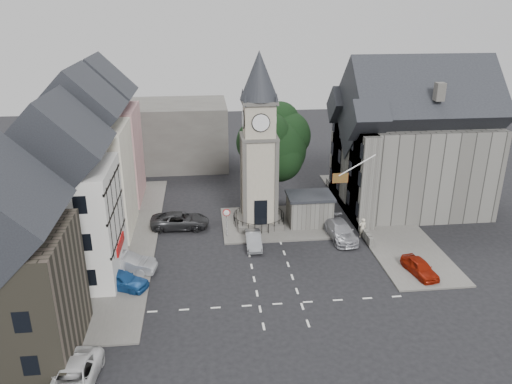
{
  "coord_description": "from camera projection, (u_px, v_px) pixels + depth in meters",
  "views": [
    {
      "loc": [
        -4.98,
        -35.37,
        20.3
      ],
      "look_at": [
        -0.6,
        5.0,
        4.53
      ],
      "focal_mm": 35.0,
      "sensor_mm": 36.0,
      "label": 1
    }
  ],
  "objects": [
    {
      "name": "car_east_red",
      "position": [
        420.0,
        267.0,
        39.06
      ],
      "size": [
        2.18,
        3.98,
        1.28
      ],
      "primitive_type": "imported",
      "rotation": [
        0.0,
        0.0,
        0.18
      ],
      "color": "maroon",
      "rests_on": "ground"
    },
    {
      "name": "central_island",
      "position": [
        274.0,
        223.0,
        48.17
      ],
      "size": [
        10.0,
        8.0,
        0.16
      ],
      "primitive_type": "cube",
      "color": "#595651",
      "rests_on": "ground"
    },
    {
      "name": "van_sw_white",
      "position": [
        73.0,
        379.0,
        27.49
      ],
      "size": [
        2.72,
        5.29,
        1.43
      ],
      "primitive_type": "imported",
      "rotation": [
        0.0,
        0.0,
        -0.07
      ],
      "color": "silver",
      "rests_on": "ground"
    },
    {
      "name": "backdrop_west",
      "position": [
        148.0,
        135.0,
        63.92
      ],
      "size": [
        20.0,
        10.0,
        8.0
      ],
      "primitive_type": "cube",
      "color": "#4C4944",
      "rests_on": "ground"
    },
    {
      "name": "terrace_cream",
      "position": [
        85.0,
        165.0,
        44.1
      ],
      "size": [
        8.1,
        7.6,
        12.8
      ],
      "color": "beige",
      "rests_on": "ground"
    },
    {
      "name": "east_building",
      "position": [
        409.0,
        148.0,
        50.12
      ],
      "size": [
        14.4,
        11.4,
        12.6
      ],
      "color": "#5B5954",
      "rests_on": "ground"
    },
    {
      "name": "terrace_tudor",
      "position": [
        63.0,
        203.0,
        36.83
      ],
      "size": [
        8.1,
        7.6,
        12.0
      ],
      "color": "silver",
      "rests_on": "ground"
    },
    {
      "name": "ground",
      "position": [
        270.0,
        265.0,
        40.63
      ],
      "size": [
        120.0,
        120.0,
        0.0
      ],
      "primitive_type": "plane",
      "color": "black",
      "rests_on": "ground"
    },
    {
      "name": "east_boundary_wall",
      "position": [
        346.0,
        208.0,
        50.66
      ],
      "size": [
        0.4,
        16.0,
        0.9
      ],
      "primitive_type": "cube",
      "color": "#5B5954",
      "rests_on": "ground"
    },
    {
      "name": "warning_sign_post",
      "position": [
        227.0,
        217.0,
        44.61
      ],
      "size": [
        0.7,
        0.19,
        2.85
      ],
      "color": "black",
      "rests_on": "ground"
    },
    {
      "name": "road_markings",
      "position": [
        280.0,
        304.0,
        35.53
      ],
      "size": [
        20.0,
        8.0,
        0.01
      ],
      "primitive_type": "cube",
      "color": "silver",
      "rests_on": "ground"
    },
    {
      "name": "terrace_pink",
      "position": [
        101.0,
        141.0,
        51.52
      ],
      "size": [
        8.1,
        7.6,
        12.8
      ],
      "color": "tan",
      "rests_on": "ground"
    },
    {
      "name": "car_island_silver",
      "position": [
        253.0,
        240.0,
        43.56
      ],
      "size": [
        1.37,
        3.77,
        1.24
      ],
      "primitive_type": "imported",
      "rotation": [
        0.0,
        0.0,
        -0.02
      ],
      "color": "gray",
      "rests_on": "ground"
    },
    {
      "name": "pavement_east",
      "position": [
        379.0,
        218.0,
        49.22
      ],
      "size": [
        6.0,
        26.0,
        0.14
      ],
      "primitive_type": "cube",
      "color": "#595651",
      "rests_on": "ground"
    },
    {
      "name": "car_west_silver",
      "position": [
        125.0,
        263.0,
        39.35
      ],
      "size": [
        4.99,
        2.43,
        1.57
      ],
      "primitive_type": "imported",
      "rotation": [
        0.0,
        0.0,
        1.41
      ],
      "color": "#AFB1B7",
      "rests_on": "ground"
    },
    {
      "name": "car_west_grey",
      "position": [
        180.0,
        221.0,
        47.01
      ],
      "size": [
        5.56,
        2.74,
        1.52
      ],
      "primitive_type": "imported",
      "rotation": [
        0.0,
        0.0,
        1.53
      ],
      "color": "#2C2C2E",
      "rests_on": "ground"
    },
    {
      "name": "clock_tower",
      "position": [
        259.0,
        143.0,
        45.09
      ],
      "size": [
        4.86,
        4.86,
        16.25
      ],
      "color": "#4C4944",
      "rests_on": "ground"
    },
    {
      "name": "car_island_east",
      "position": [
        340.0,
        231.0,
        45.01
      ],
      "size": [
        2.42,
        5.28,
        1.49
      ],
      "primitive_type": "imported",
      "rotation": [
        0.0,
        0.0,
        0.07
      ],
      "color": "#A8A8B0",
      "rests_on": "ground"
    },
    {
      "name": "pavement_west",
      "position": [
        124.0,
        239.0,
        44.91
      ],
      "size": [
        6.0,
        30.0,
        0.14
      ],
      "primitive_type": "cube",
      "color": "#595651",
      "rests_on": "ground"
    },
    {
      "name": "car_west_blue",
      "position": [
        121.0,
        280.0,
        37.21
      ],
      "size": [
        4.48,
        3.23,
        1.42
      ],
      "primitive_type": "imported",
      "rotation": [
        0.0,
        0.0,
        1.15
      ],
      "color": "#194B8E",
      "rests_on": "ground"
    },
    {
      "name": "pedestrian",
      "position": [
        362.0,
        228.0,
        45.11
      ],
      "size": [
        0.71,
        0.49,
        1.87
      ],
      "primitive_type": "imported",
      "rotation": [
        0.0,
        0.0,
        3.2
      ],
      "color": "beige",
      "rests_on": "ground"
    },
    {
      "name": "flagpole",
      "position": [
        357.0,
        165.0,
        42.61
      ],
      "size": [
        3.68,
        0.1,
        2.74
      ],
      "color": "white",
      "rests_on": "ground"
    },
    {
      "name": "stone_shelter",
      "position": [
        309.0,
        209.0,
        47.5
      ],
      "size": [
        4.3,
        3.3,
        3.08
      ],
      "color": "#5B5954",
      "rests_on": "ground"
    },
    {
      "name": "town_tree",
      "position": [
        273.0,
        140.0,
        50.35
      ],
      "size": [
        7.2,
        7.2,
        10.8
      ],
      "color": "black",
      "rests_on": "ground"
    }
  ]
}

